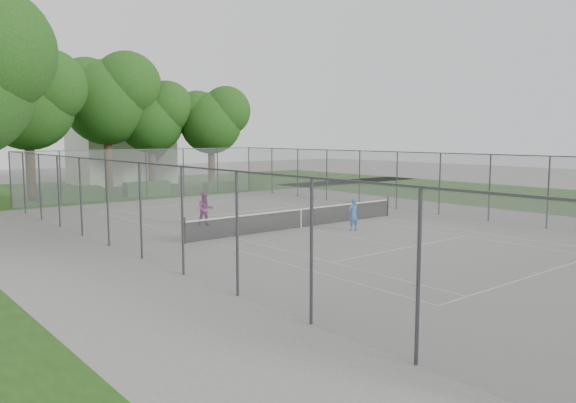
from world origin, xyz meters
TOP-DOWN VIEW (x-y plane):
  - ground at (0.00, 0.00)m, footprint 120.00×120.00m
  - grass_far at (0.00, 26.00)m, footprint 60.00×20.00m
  - grass_right at (22.00, 0.00)m, footprint 16.00×40.00m
  - court_markings at (0.00, 0.00)m, footprint 11.03×23.83m
  - tennis_net at (0.00, 0.00)m, footprint 12.87×0.10m
  - perimeter_fence at (0.00, 0.00)m, footprint 18.08×34.08m
  - tree_far_left at (-6.69, 20.76)m, footprint 7.19×6.56m
  - tree_far_midleft at (0.07, 23.78)m, footprint 7.77×7.09m
  - tree_far_midright at (3.52, 23.11)m, footprint 6.26×5.72m
  - tree_far_right at (8.15, 21.18)m, footprint 6.04×5.52m
  - hedge_left at (-4.98, 18.31)m, footprint 3.99×1.20m
  - hedge_mid at (0.61, 18.31)m, footprint 3.39×0.97m
  - hedge_right at (6.79, 17.97)m, footprint 2.59×0.95m
  - house at (3.77, 30.23)m, footprint 8.38×6.49m
  - girl_player at (1.38, -2.16)m, footprint 0.60×0.43m
  - woman_player at (-3.30, 3.45)m, footprint 0.98×0.87m

SIDE VIEW (x-z plane):
  - ground at x=0.00m, z-range 0.00..0.00m
  - grass_far at x=0.00m, z-range 0.00..0.00m
  - grass_right at x=22.00m, z-range 0.00..0.00m
  - court_markings at x=0.00m, z-range 0.00..0.01m
  - hedge_right at x=6.79m, z-range 0.00..0.78m
  - hedge_left at x=-4.98m, z-range 0.00..1.00m
  - tennis_net at x=0.00m, z-range -0.04..1.06m
  - hedge_mid at x=0.61m, z-range 0.00..1.07m
  - girl_player at x=1.38m, z-range 0.00..1.54m
  - woman_player at x=-3.30m, z-range 0.00..1.67m
  - perimeter_fence at x=0.00m, z-range 0.05..3.57m
  - house at x=3.77m, z-range -1.02..9.41m
  - tree_far_right at x=8.15m, z-range 1.62..10.31m
  - tree_far_midright at x=3.52m, z-range 1.68..10.69m
  - tree_far_left at x=-6.69m, z-range 1.93..12.27m
  - tree_far_midleft at x=0.07m, z-range 2.09..13.26m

